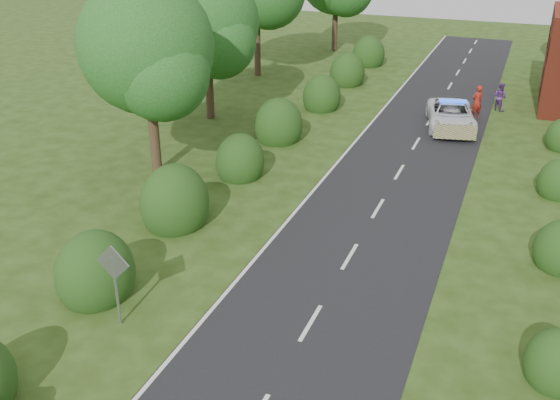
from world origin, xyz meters
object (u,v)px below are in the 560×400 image
at_px(pedestrian_red, 477,102).
at_px(pedestrian_purple, 500,97).
at_px(road_sign, 114,274).
at_px(police_van, 451,115).

distance_m(pedestrian_red, pedestrian_purple, 2.28).
distance_m(road_sign, pedestrian_red, 24.61).
bearing_deg(road_sign, pedestrian_red, 72.81).
xyz_separation_m(police_van, pedestrian_purple, (2.17, 4.34, 0.10)).
relative_size(police_van, pedestrian_purple, 3.39).
relative_size(police_van, pedestrian_red, 2.94).
bearing_deg(police_van, pedestrian_purple, 50.97).
height_order(road_sign, pedestrian_red, road_sign).
bearing_deg(pedestrian_red, pedestrian_purple, -162.70).
bearing_deg(police_van, pedestrian_red, 52.88).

